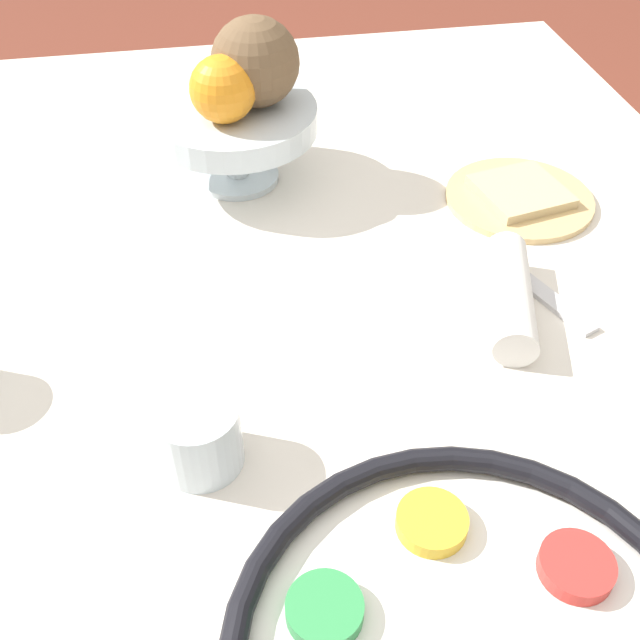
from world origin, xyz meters
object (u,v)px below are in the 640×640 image
at_px(fruit_stand, 234,124).
at_px(napkin_roll, 510,296).
at_px(bread_plate, 520,196).
at_px(cup_mid, 199,435).
at_px(orange_fruit, 223,89).
at_px(coconut, 255,62).

xyz_separation_m(fruit_stand, napkin_roll, (-0.30, -0.25, -0.06)).
height_order(fruit_stand, bread_plate, fruit_stand).
relative_size(bread_plate, cup_mid, 2.52).
height_order(orange_fruit, bread_plate, orange_fruit).
xyz_separation_m(coconut, napkin_roll, (-0.31, -0.22, -0.13)).
relative_size(fruit_stand, napkin_roll, 1.22).
xyz_separation_m(bread_plate, cup_mid, (-0.32, 0.41, 0.02)).
relative_size(coconut, bread_plate, 0.58).
relative_size(bread_plate, napkin_roll, 1.08).
bearing_deg(napkin_roll, bread_plate, -24.45).
distance_m(fruit_stand, bread_plate, 0.36).
height_order(coconut, bread_plate, coconut).
bearing_deg(orange_fruit, bread_plate, -103.19).
bearing_deg(bread_plate, orange_fruit, 76.81).
bearing_deg(cup_mid, bread_plate, -51.57).
height_order(orange_fruit, cup_mid, orange_fruit).
bearing_deg(napkin_roll, orange_fruit, 43.50).
height_order(bread_plate, cup_mid, cup_mid).
bearing_deg(fruit_stand, bread_plate, -108.18).
bearing_deg(fruit_stand, napkin_roll, -140.56).
bearing_deg(coconut, napkin_roll, -144.72).
xyz_separation_m(orange_fruit, cup_mid, (-0.41, 0.06, -0.11)).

